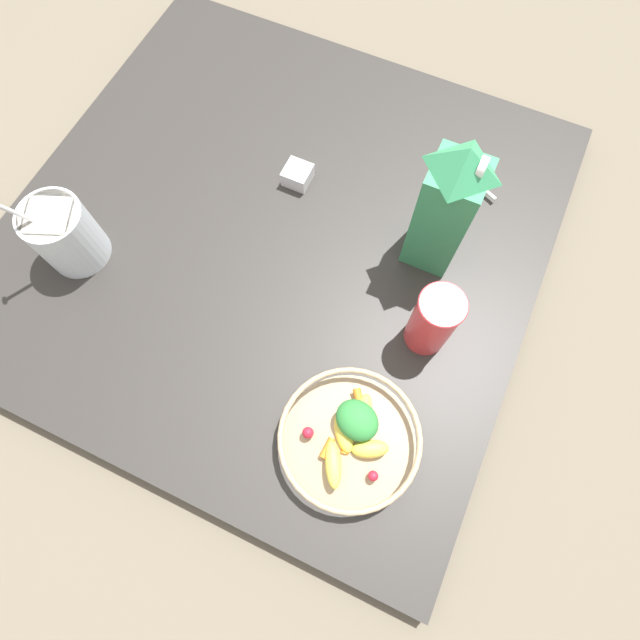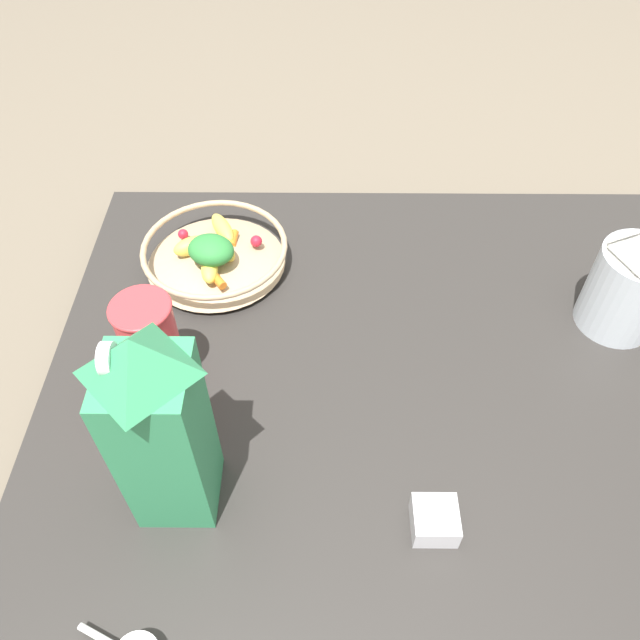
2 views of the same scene
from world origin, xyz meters
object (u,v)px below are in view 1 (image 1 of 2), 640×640
Objects in this scene: fruit_bowl at (350,438)px; drinking_cup at (433,321)px; milk_carton at (446,208)px; spice_jar at (298,175)px; yogurt_tub at (64,233)px.

fruit_bowl is 0.25m from drinking_cup.
spice_jar is (0.04, 0.31, -0.14)m from milk_carton.
yogurt_tub is (-0.30, 0.63, -0.08)m from milk_carton.
drinking_cup is at bearing -80.03° from yogurt_tub.
yogurt_tub is at bearing 79.71° from fruit_bowl.
fruit_bowl is 1.53× the size of drinking_cup.
drinking_cup is at bearing -120.54° from spice_jar.
milk_carton is 1.92× the size of drinking_cup.
drinking_cup is 0.43m from spice_jar.
yogurt_tub is 1.66× the size of drinking_cup.
spice_jar is at bearing -43.43° from yogurt_tub.
fruit_bowl is at bearing -145.12° from spice_jar.
milk_carton is 1.16× the size of yogurt_tub.
fruit_bowl is 0.65m from yogurt_tub.
drinking_cup is (-0.18, -0.06, -0.07)m from milk_carton.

